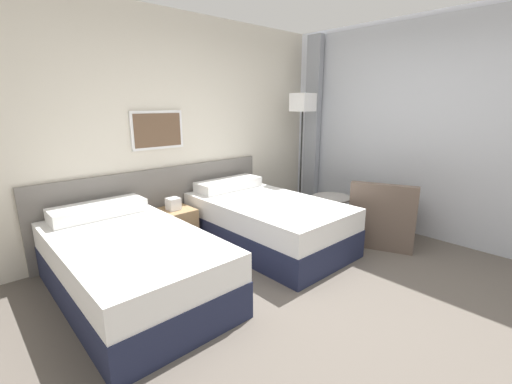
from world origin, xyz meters
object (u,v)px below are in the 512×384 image
bed_near_door (131,264)px  side_table (331,207)px  floor_lamp (303,111)px  bed_near_window (266,222)px  armchair (383,221)px  nightstand (175,227)px

bed_near_door → side_table: size_ratio=3.82×
floor_lamp → bed_near_window: bearing=-157.4°
armchair → side_table: bearing=-2.5°
floor_lamp → armchair: (-0.08, -1.40, -1.29)m
nightstand → floor_lamp: bearing=-5.6°
armchair → floor_lamp: bearing=-26.3°
bed_near_window → armchair: 1.44m
side_table → armchair: bearing=-69.5°
armchair → nightstand: bearing=27.8°
bed_near_window → side_table: bearing=-17.8°
bed_near_door → floor_lamp: floor_lamp is taller
nightstand → floor_lamp: size_ratio=0.33×
side_table → armchair: armchair is taller
nightstand → armchair: (1.96, -1.60, 0.03)m
side_table → armchair: (0.22, -0.60, -0.08)m
bed_near_window → nightstand: (-0.83, 0.71, -0.05)m
bed_near_window → nightstand: 1.09m
floor_lamp → side_table: floor_lamp is taller
nightstand → armchair: size_ratio=0.63×
nightstand → side_table: 2.00m
bed_near_door → side_table: 2.58m
bed_near_window → nightstand: size_ratio=3.25×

